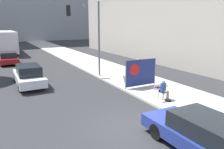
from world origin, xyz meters
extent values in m
plane|color=#303033|center=(0.00, 0.00, 0.00)|extent=(160.00, 160.00, 0.00)
cube|color=beige|center=(4.51, 15.00, 0.07)|extent=(4.38, 90.00, 0.13)
cylinder|color=#474C56|center=(3.16, 1.91, 0.34)|extent=(0.03, 0.03, 0.41)
cylinder|color=#474C56|center=(3.53, 1.91, 0.34)|extent=(0.03, 0.03, 0.41)
cylinder|color=#474C56|center=(3.16, 2.28, 0.34)|extent=(0.03, 0.03, 0.41)
cylinder|color=#474C56|center=(3.53, 2.28, 0.34)|extent=(0.03, 0.03, 0.41)
cube|color=navy|center=(3.34, 2.10, 0.55)|extent=(0.40, 0.40, 0.02)
cube|color=navy|center=(3.34, 2.29, 0.75)|extent=(0.40, 0.02, 0.38)
cylinder|color=#756651|center=(3.34, 1.94, 0.65)|extent=(0.18, 0.42, 0.18)
cylinder|color=#756651|center=(3.34, 1.73, 0.34)|extent=(0.16, 0.16, 0.41)
cube|color=black|center=(3.34, 1.67, 0.18)|extent=(0.20, 0.28, 0.10)
cylinder|color=navy|center=(3.34, 2.13, 0.82)|extent=(0.34, 0.34, 0.52)
sphere|color=beige|center=(3.34, 2.13, 1.19)|extent=(0.22, 0.22, 0.22)
cylinder|color=navy|center=(3.02, 2.05, 0.90)|extent=(0.45, 0.09, 0.09)
cube|color=white|center=(2.81, 2.05, 0.95)|extent=(0.43, 0.02, 0.33)
cube|color=#AD1414|center=(2.81, 2.04, 0.95)|extent=(0.33, 0.01, 0.08)
cylinder|color=#424247|center=(4.85, 6.68, 0.55)|extent=(0.28, 0.28, 0.82)
cylinder|color=#B23333|center=(4.85, 6.68, 1.28)|extent=(0.34, 0.34, 0.65)
sphere|color=tan|center=(4.85, 6.68, 1.72)|extent=(0.22, 0.22, 0.22)
cylinder|color=slate|center=(2.47, 4.84, 1.10)|extent=(0.06, 0.06, 1.93)
cylinder|color=slate|center=(4.92, 4.84, 1.10)|extent=(0.06, 0.06, 1.93)
cube|color=navy|center=(3.70, 4.84, 1.15)|extent=(2.45, 0.02, 1.83)
cylinder|color=red|center=(3.16, 4.82, 1.42)|extent=(0.80, 0.01, 0.80)
cylinder|color=slate|center=(2.65, 9.36, 3.15)|extent=(0.16, 0.16, 6.04)
cylinder|color=slate|center=(1.59, 9.94, 5.87)|extent=(1.27, 2.17, 0.11)
cube|color=black|center=(0.54, 10.53, 5.45)|extent=(0.41, 0.41, 0.84)
sphere|color=green|center=(0.54, 10.53, 5.17)|extent=(0.18, 0.18, 0.18)
cube|color=navy|center=(1.05, -2.54, 0.52)|extent=(1.87, 4.68, 0.50)
cube|color=black|center=(1.05, -2.73, 1.07)|extent=(1.61, 2.43, 0.60)
cylinder|color=black|center=(0.22, -1.09, 0.32)|extent=(0.22, 0.64, 0.64)
cylinder|color=black|center=(1.87, -1.09, 0.32)|extent=(0.22, 0.64, 0.64)
cube|color=white|center=(-3.02, 9.45, 0.56)|extent=(1.76, 4.68, 0.58)
cube|color=black|center=(-3.02, 9.26, 1.19)|extent=(1.52, 2.43, 0.67)
cylinder|color=black|center=(-3.80, 10.90, 0.32)|extent=(0.22, 0.64, 0.64)
cylinder|color=black|center=(-2.25, 10.90, 0.32)|extent=(0.22, 0.64, 0.64)
cylinder|color=black|center=(-3.80, 8.00, 0.32)|extent=(0.22, 0.64, 0.64)
cylinder|color=black|center=(-2.25, 8.00, 0.32)|extent=(0.22, 0.64, 0.64)
cube|color=maroon|center=(-3.75, 20.02, 0.52)|extent=(1.87, 4.66, 0.49)
cube|color=black|center=(-3.75, 19.84, 1.07)|extent=(1.61, 2.42, 0.60)
cylinder|color=black|center=(-4.58, 21.47, 0.32)|extent=(0.22, 0.64, 0.64)
cylinder|color=black|center=(-2.93, 21.47, 0.32)|extent=(0.22, 0.64, 0.64)
cylinder|color=black|center=(-4.58, 18.58, 0.32)|extent=(0.22, 0.64, 0.64)
cylinder|color=black|center=(-2.93, 18.58, 0.32)|extent=(0.22, 0.64, 0.64)
cube|color=silver|center=(-3.41, 29.48, 1.90)|extent=(2.56, 10.21, 2.91)
cube|color=black|center=(-3.41, 29.48, 2.08)|extent=(2.58, 9.70, 0.94)
cylinder|color=black|center=(-2.27, 32.65, 0.52)|extent=(0.30, 1.04, 1.04)
cylinder|color=black|center=(-2.27, 26.32, 0.52)|extent=(0.30, 1.04, 1.04)
camera|label=1|loc=(-5.01, -7.13, 4.42)|focal=35.00mm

